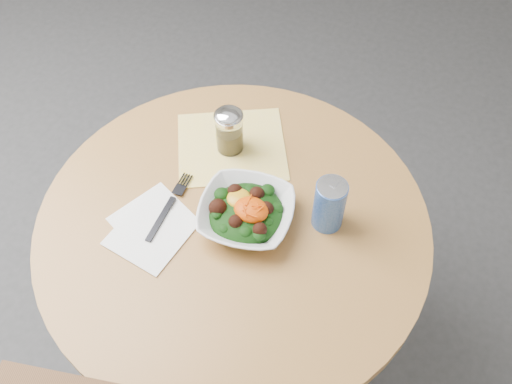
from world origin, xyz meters
TOP-DOWN VIEW (x-y plane):
  - ground at (0.00, 0.00)m, footprint 6.00×6.00m
  - table at (0.00, 0.00)m, footprint 0.90×0.90m
  - cloth_napkin at (-0.10, 0.20)m, footprint 0.35×0.34m
  - paper_napkins at (-0.16, -0.09)m, footprint 0.21×0.23m
  - salad_bowl at (0.03, 0.01)m, footprint 0.24×0.24m
  - fork at (-0.15, -0.02)m, footprint 0.03×0.20m
  - spice_shaker at (-0.10, 0.20)m, footprint 0.07×0.07m
  - beverage_can at (0.19, 0.09)m, footprint 0.07×0.07m

SIDE VIEW (x-z plane):
  - ground at x=0.00m, z-range 0.00..0.00m
  - table at x=0.00m, z-range 0.18..0.93m
  - cloth_napkin at x=-0.10m, z-range 0.75..0.75m
  - paper_napkins at x=-0.16m, z-range 0.75..0.75m
  - fork at x=-0.15m, z-range 0.75..0.76m
  - salad_bowl at x=0.03m, z-range 0.74..0.82m
  - spice_shaker at x=-0.10m, z-range 0.75..0.88m
  - beverage_can at x=0.19m, z-range 0.75..0.88m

